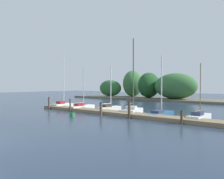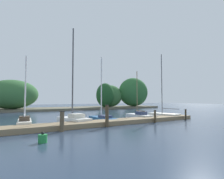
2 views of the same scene
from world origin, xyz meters
The scene contains 12 objects.
dock_pier centered at (0.00, 13.35, 0.17)m, with size 24.17×1.80×0.35m.
far_shore centered at (2.37, 36.28, 2.76)m, with size 57.23×8.44×7.34m.
sailboat_2 centered at (-3.43, 15.81, 0.38)m, with size 1.30×3.53×5.42m.
sailboat_3 centered at (0.20, 15.26, 0.46)m, with size 2.03×3.69×8.18m.
sailboat_4 centered at (3.24, 15.75, 0.32)m, with size 1.33×4.40×6.16m.
sailboat_5 centered at (7.21, 15.19, 0.32)m, with size 1.27×3.57×5.04m.
sailboat_6 centered at (10.34, 14.66, 0.33)m, with size 1.78×3.68×7.14m.
mooring_piling_2 centered at (-1.68, 12.14, 0.65)m, with size 0.32×0.32×1.29m.
mooring_piling_3 centered at (1.71, 12.26, 0.82)m, with size 0.30×0.30×1.64m.
mooring_piling_4 centered at (6.67, 12.26, 0.55)m, with size 0.22×0.22×1.09m.
mooring_piling_5 centered at (10.80, 12.12, 0.55)m, with size 0.19×0.19×1.08m.
channel_buoy_0 centered at (-3.31, 9.71, 0.20)m, with size 0.41×0.41×0.52m.
Camera 2 is at (-5.09, 0.75, 2.02)m, focal length 28.76 mm.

